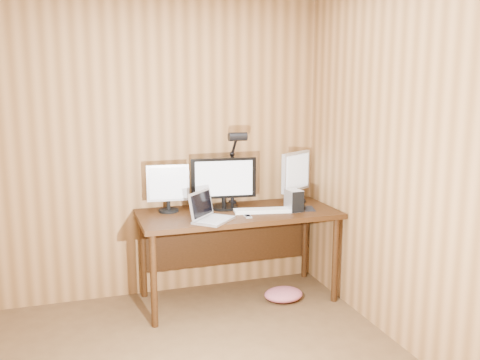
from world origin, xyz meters
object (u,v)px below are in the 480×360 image
monitor_left (168,187)px  hard_drive (294,200)px  desk (235,224)px  monitor_center (224,182)px  desk_lamp (235,157)px  monitor_right (296,175)px  keyboard (264,210)px  phone (248,216)px  mouse (300,206)px  speaker (295,195)px  laptop (208,213)px

monitor_left → hard_drive: (0.98, -0.28, -0.12)m
desk → monitor_center: 0.36m
desk_lamp → monitor_right: bearing=-2.1°
monitor_left → keyboard: bearing=-12.8°
monitor_center → desk_lamp: bearing=38.4°
desk → phone: phone is taller
keyboard → desk: bearing=153.6°
mouse → monitor_left: bearing=171.7°
desk_lamp → speaker: bearing=-2.7°
monitor_right → speaker: monitor_right is taller
monitor_right → laptop: (-0.88, -0.37, -0.18)m
monitor_left → speaker: 1.13m
mouse → desk_lamp: size_ratio=0.18×
mouse → desk_lamp: (-0.47, 0.29, 0.39)m
monitor_center → phone: bearing=-68.0°
desk → monitor_left: monitor_left is taller
monitor_center → phone: size_ratio=5.54×
monitor_left → mouse: 1.10m
monitor_center → monitor_right: monitor_right is taller
monitor_center → desk_lamp: desk_lamp is taller
monitor_left → hard_drive: bearing=-10.7°
laptop → keyboard: 0.51m
monitor_center → phone: (0.10, -0.33, -0.21)m
monitor_left → desk_lamp: 0.62m
keyboard → phone: keyboard is taller
laptop → monitor_left: bearing=76.4°
monitor_center → desk_lamp: size_ratio=0.81×
speaker → desk_lamp: size_ratio=0.20×
monitor_right → keyboard: monitor_right is taller
speaker → monitor_left: bearing=-180.0°
keyboard → monitor_left: bearing=171.8°
monitor_right → keyboard: size_ratio=0.90×
monitor_left → laptop: (0.24, -0.37, -0.15)m
speaker → desk_lamp: (-0.53, 0.05, 0.35)m
keyboard → desk_lamp: 0.52m
phone → desk_lamp: bearing=89.8°
desk_lamp → monitor_center: bearing=-144.4°
keyboard → hard_drive: bearing=0.2°
monitor_center → keyboard: monitor_center is taller
mouse → keyboard: bearing=-175.6°
monitor_right → mouse: (-0.07, -0.25, -0.21)m
keyboard → laptop: bearing=-155.8°
monitor_left → hard_drive: size_ratio=2.22×
desk → monitor_left: size_ratio=4.15×
keyboard → desk_lamp: size_ratio=0.74×
monitor_center → laptop: bearing=-116.9°
laptop → keyboard: (0.49, 0.13, -0.04)m
laptop → desk: bearing=-4.9°
monitor_right → phone: size_ratio=4.53×
monitor_center → speaker: 0.68m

